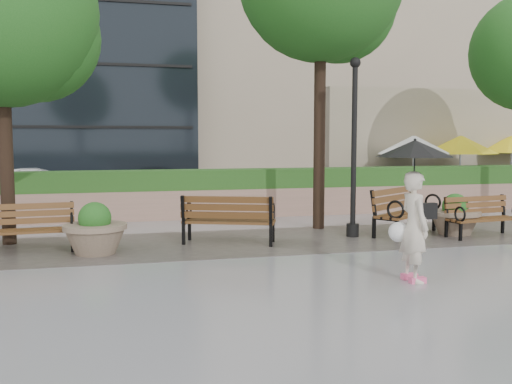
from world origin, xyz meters
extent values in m
plane|color=gray|center=(0.00, 0.00, 0.00)|extent=(100.00, 100.00, 0.00)
cube|color=#383330|center=(0.00, 3.00, 0.01)|extent=(28.00, 3.20, 0.01)
cube|color=#A5796A|center=(0.00, 7.00, 0.40)|extent=(24.00, 0.80, 0.80)
cube|color=#1A4A18|center=(0.00, 7.00, 1.08)|extent=(24.00, 0.75, 0.55)
cube|color=tan|center=(9.50, 10.00, 2.00)|extent=(10.00, 0.60, 4.00)
cube|color=#1A4A18|center=(9.00, 7.80, 0.45)|extent=(8.00, 0.50, 0.90)
cube|color=black|center=(0.00, 11.00, 0.00)|extent=(40.00, 7.00, 0.00)
cube|color=tan|center=(10.00, 23.00, 10.00)|extent=(18.00, 10.00, 20.00)
cube|color=#593519|center=(-4.37, 2.91, 0.43)|extent=(1.79, 0.64, 0.05)
cube|color=#593519|center=(-4.39, 3.18, 0.73)|extent=(1.77, 0.23, 0.41)
cube|color=black|center=(-4.38, 2.94, 0.23)|extent=(1.80, 0.73, 0.45)
torus|color=black|center=(-3.53, 2.78, 0.61)|extent=(0.07, 0.36, 0.36)
cube|color=#593519|center=(-0.36, 2.93, 0.47)|extent=(2.02, 1.23, 0.05)
cube|color=#593519|center=(-0.47, 2.65, 0.81)|extent=(1.86, 0.81, 0.45)
cube|color=black|center=(-0.37, 2.90, 0.25)|extent=(2.06, 1.33, 0.50)
torus|color=black|center=(0.56, 2.79, 0.67)|extent=(0.19, 0.39, 0.40)
torus|color=black|center=(-1.15, 3.44, 0.67)|extent=(0.19, 0.39, 0.40)
cube|color=#593519|center=(3.83, 3.01, 0.49)|extent=(1.99, 1.65, 0.06)
cube|color=#593519|center=(3.65, 3.27, 0.84)|extent=(1.72, 1.27, 0.47)
cube|color=black|center=(3.81, 3.04, 0.26)|extent=(2.06, 1.74, 0.51)
torus|color=black|center=(3.17, 2.30, 0.69)|extent=(0.28, 0.37, 0.41)
torus|color=black|center=(4.72, 3.39, 0.69)|extent=(0.28, 0.37, 0.41)
cube|color=#593519|center=(5.34, 2.28, 0.42)|extent=(1.75, 0.69, 0.05)
cube|color=#593519|center=(5.31, 2.54, 0.71)|extent=(1.70, 0.30, 0.40)
cube|color=black|center=(5.34, 2.31, 0.22)|extent=(1.76, 0.79, 0.43)
torus|color=black|center=(4.56, 2.02, 0.59)|extent=(0.09, 0.35, 0.35)
cylinder|color=#7F6B56|center=(-3.08, 2.45, 0.54)|extent=(1.21, 1.21, 0.10)
sphere|color=#174D16|center=(-3.08, 2.45, 0.70)|extent=(0.62, 0.62, 0.62)
cylinder|color=#7F6B56|center=(4.92, 2.76, 0.51)|extent=(1.14, 1.14, 0.09)
sphere|color=#174D16|center=(4.92, 2.76, 0.66)|extent=(0.59, 0.59, 0.59)
cylinder|color=black|center=(2.51, 3.06, 1.92)|extent=(0.12, 0.12, 3.84)
cylinder|color=black|center=(2.51, 3.06, 0.15)|extent=(0.28, 0.28, 0.30)
sphere|color=black|center=(2.51, 3.06, 3.89)|extent=(0.24, 0.24, 0.24)
cylinder|color=black|center=(-4.88, 3.93, 2.24)|extent=(0.28, 0.28, 4.48)
sphere|color=#174D16|center=(-4.88, 3.93, 4.80)|extent=(3.91, 3.91, 3.91)
sphere|color=#174D16|center=(-4.28, 4.23, 4.35)|extent=(2.74, 2.74, 2.74)
cylinder|color=black|center=(2.17, 4.36, 2.81)|extent=(0.28, 0.28, 5.63)
sphere|color=#174D16|center=(2.77, 4.66, 5.47)|extent=(2.79, 2.79, 2.79)
cylinder|color=black|center=(7.08, 8.56, 0.05)|extent=(0.40, 0.40, 0.10)
cylinder|color=#99999E|center=(7.08, 8.56, 1.10)|extent=(0.06, 0.06, 2.20)
cone|color=white|center=(7.08, 8.56, 2.00)|extent=(2.50, 2.50, 0.60)
cylinder|color=black|center=(8.77, 8.43, 0.05)|extent=(0.40, 0.40, 0.10)
cylinder|color=#99999E|center=(8.77, 8.43, 1.10)|extent=(0.06, 0.06, 2.20)
cone|color=yellow|center=(8.77, 8.43, 2.00)|extent=(2.50, 2.50, 0.60)
cylinder|color=black|center=(11.59, 9.45, 0.05)|extent=(0.40, 0.40, 0.10)
cylinder|color=#99999E|center=(11.59, 9.45, 1.10)|extent=(0.06, 0.06, 2.20)
cone|color=yellow|center=(11.59, 9.45, 2.00)|extent=(2.50, 2.50, 0.60)
imported|color=white|center=(-4.91, 9.73, 0.64)|extent=(4.07, 1.99, 1.29)
imported|color=beige|center=(1.82, -0.88, 0.92)|extent=(0.46, 0.67, 1.84)
cube|color=#F2598C|center=(1.83, -0.76, 0.05)|extent=(0.12, 0.25, 0.09)
cube|color=#F2598C|center=(1.82, -1.02, 0.05)|extent=(0.12, 0.25, 0.09)
cube|color=black|center=(2.04, -0.83, 1.09)|extent=(0.12, 0.35, 0.25)
sphere|color=white|center=(1.68, -0.66, 0.75)|extent=(0.32, 0.32, 0.32)
cylinder|color=black|center=(1.82, -0.83, 1.61)|extent=(0.02, 0.02, 0.98)
cone|color=black|center=(1.82, -0.83, 2.07)|extent=(1.20, 1.20, 0.25)
camera|label=1|loc=(-2.67, -8.80, 2.24)|focal=40.00mm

